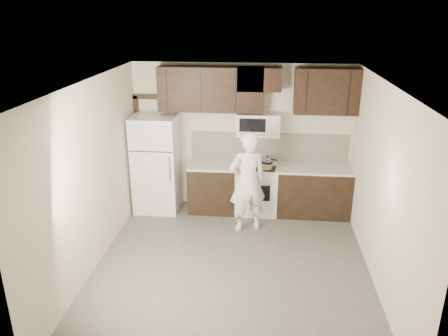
# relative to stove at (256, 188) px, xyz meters

# --- Properties ---
(floor) EXTENTS (4.50, 4.50, 0.00)m
(floor) POSITION_rel_stove_xyz_m (-0.30, -1.94, -0.46)
(floor) COLOR #4E4B49
(floor) RESTS_ON ground
(back_wall) EXTENTS (4.00, 0.00, 4.00)m
(back_wall) POSITION_rel_stove_xyz_m (-0.30, 0.31, 0.89)
(back_wall) COLOR beige
(back_wall) RESTS_ON ground
(ceiling) EXTENTS (4.50, 4.50, 0.00)m
(ceiling) POSITION_rel_stove_xyz_m (-0.30, -1.94, 2.24)
(ceiling) COLOR white
(ceiling) RESTS_ON back_wall
(counter_run) EXTENTS (2.95, 0.64, 0.91)m
(counter_run) POSITION_rel_stove_xyz_m (0.30, 0.00, -0.00)
(counter_run) COLOR black
(counter_run) RESTS_ON floor
(stove) EXTENTS (0.76, 0.66, 0.94)m
(stove) POSITION_rel_stove_xyz_m (0.00, 0.00, 0.00)
(stove) COLOR silver
(stove) RESTS_ON floor
(backsplash) EXTENTS (2.90, 0.02, 0.54)m
(backsplash) POSITION_rel_stove_xyz_m (0.20, 0.30, 0.72)
(backsplash) COLOR silver
(backsplash) RESTS_ON counter_run
(upper_cabinets) EXTENTS (3.48, 0.35, 0.78)m
(upper_cabinets) POSITION_rel_stove_xyz_m (-0.09, 0.14, 1.82)
(upper_cabinets) COLOR black
(upper_cabinets) RESTS_ON back_wall
(microwave) EXTENTS (0.76, 0.42, 0.40)m
(microwave) POSITION_rel_stove_xyz_m (-0.00, 0.12, 1.19)
(microwave) COLOR silver
(microwave) RESTS_ON upper_cabinets
(refrigerator) EXTENTS (0.80, 0.76, 1.80)m
(refrigerator) POSITION_rel_stove_xyz_m (-1.85, -0.05, 0.44)
(refrigerator) COLOR silver
(refrigerator) RESTS_ON floor
(door_trim) EXTENTS (0.50, 0.08, 2.12)m
(door_trim) POSITION_rel_stove_xyz_m (-2.22, 0.27, 0.79)
(door_trim) COLOR black
(door_trim) RESTS_ON floor
(saucepan) EXTENTS (0.27, 0.16, 0.16)m
(saucepan) POSITION_rel_stove_xyz_m (0.18, 0.15, 0.51)
(saucepan) COLOR silver
(saucepan) RESTS_ON stove
(baking_tray) EXTENTS (0.41, 0.33, 0.02)m
(baking_tray) POSITION_rel_stove_xyz_m (0.14, -0.16, 0.46)
(baking_tray) COLOR black
(baking_tray) RESTS_ON counter_run
(pizza) EXTENTS (0.29, 0.29, 0.02)m
(pizza) POSITION_rel_stove_xyz_m (0.14, -0.16, 0.48)
(pizza) COLOR tan
(pizza) RESTS_ON baking_tray
(person) EXTENTS (0.75, 0.63, 1.75)m
(person) POSITION_rel_stove_xyz_m (-0.14, -0.72, 0.41)
(person) COLOR silver
(person) RESTS_ON floor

